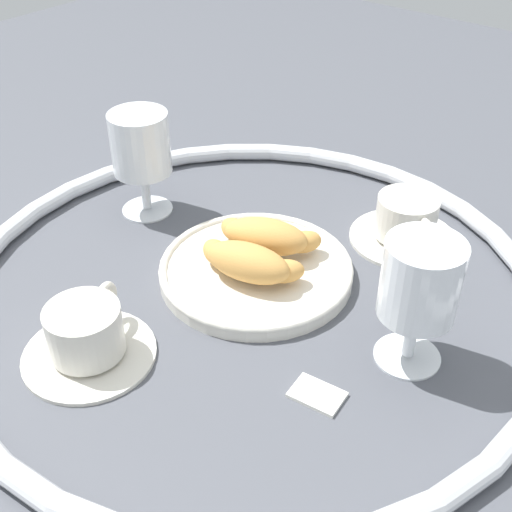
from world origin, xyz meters
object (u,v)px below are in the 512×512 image
at_px(coffee_cup_far, 406,223).
at_px(juice_glass_left, 420,285).
at_px(juice_glass_right, 141,146).
at_px(pastry_plate, 256,270).
at_px(coffee_cup_near, 87,336).
at_px(sugar_packet, 317,393).
at_px(croissant_small, 267,236).
at_px(croissant_large, 247,262).

height_order(coffee_cup_far, juice_glass_left, juice_glass_left).
bearing_deg(juice_glass_right, pastry_plate, -5.89).
relative_size(coffee_cup_far, juice_glass_right, 0.97).
distance_m(coffee_cup_near, sugar_packet, 0.23).
distance_m(croissant_small, sugar_packet, 0.22).
height_order(pastry_plate, juice_glass_left, juice_glass_left).
xyz_separation_m(juice_glass_left, sugar_packet, (-0.04, -0.10, -0.09)).
relative_size(pastry_plate, croissant_large, 1.70).
xyz_separation_m(croissant_large, juice_glass_right, (-0.21, 0.04, 0.06)).
bearing_deg(juice_glass_right, juice_glass_left, -3.86).
height_order(coffee_cup_near, sugar_packet, coffee_cup_near).
bearing_deg(croissant_small, juice_glass_left, -9.68).
bearing_deg(juice_glass_left, croissant_large, -175.01).
distance_m(coffee_cup_near, juice_glass_right, 0.29).
bearing_deg(coffee_cup_near, pastry_plate, 76.85).
xyz_separation_m(coffee_cup_far, juice_glass_left, (0.11, -0.18, 0.07)).
xyz_separation_m(coffee_cup_near, coffee_cup_far, (0.15, 0.38, 0.00)).
distance_m(coffee_cup_far, juice_glass_left, 0.22).
distance_m(croissant_small, juice_glass_left, 0.22).
xyz_separation_m(coffee_cup_near, juice_glass_left, (0.25, 0.20, 0.07)).
xyz_separation_m(croissant_large, coffee_cup_near, (-0.05, -0.18, -0.01)).
height_order(pastry_plate, juice_glass_right, juice_glass_right).
relative_size(croissant_small, juice_glass_left, 0.91).
distance_m(croissant_large, coffee_cup_near, 0.19).
bearing_deg(juice_glass_left, coffee_cup_far, 120.00).
bearing_deg(sugar_packet, croissant_large, 144.98).
bearing_deg(croissant_large, pastry_plate, 104.28).
distance_m(pastry_plate, croissant_small, 0.04).
relative_size(pastry_plate, sugar_packet, 4.54).
distance_m(croissant_small, coffee_cup_far, 0.18).
height_order(croissant_small, coffee_cup_near, same).
xyz_separation_m(croissant_large, sugar_packet, (0.16, -0.08, -0.03)).
height_order(coffee_cup_near, juice_glass_left, juice_glass_left).
relative_size(pastry_plate, juice_glass_left, 1.62).
xyz_separation_m(croissant_large, coffee_cup_far, (0.09, 0.20, -0.01)).
xyz_separation_m(croissant_small, juice_glass_left, (0.21, -0.04, 0.05)).
height_order(croissant_large, juice_glass_left, juice_glass_left).
bearing_deg(croissant_large, coffee_cup_far, 65.35).
xyz_separation_m(croissant_small, coffee_cup_near, (-0.04, -0.24, -0.01)).
bearing_deg(croissant_large, juice_glass_left, 4.99).
bearing_deg(juice_glass_left, croissant_small, 170.32).
distance_m(juice_glass_left, sugar_packet, 0.14).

